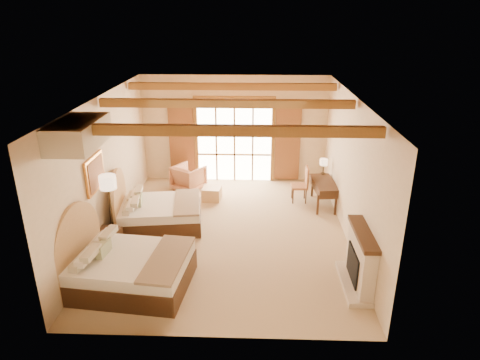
{
  "coord_description": "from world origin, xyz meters",
  "views": [
    {
      "loc": [
        0.6,
        -8.95,
        4.88
      ],
      "look_at": [
        0.28,
        0.2,
        1.27
      ],
      "focal_mm": 32.0,
      "sensor_mm": 36.0,
      "label": 1
    }
  ],
  "objects_px": {
    "bed_far": "(154,211)",
    "nightstand": "(109,242)",
    "armchair": "(188,178)",
    "bed_near": "(122,266)",
    "desk": "(324,193)"
  },
  "relations": [
    {
      "from": "bed_near",
      "to": "desk",
      "type": "height_order",
      "value": "bed_near"
    },
    {
      "from": "bed_far",
      "to": "armchair",
      "type": "height_order",
      "value": "bed_far"
    },
    {
      "from": "armchair",
      "to": "desk",
      "type": "distance_m",
      "value": 3.91
    },
    {
      "from": "nightstand",
      "to": "armchair",
      "type": "distance_m",
      "value": 3.8
    },
    {
      "from": "bed_near",
      "to": "desk",
      "type": "xyz_separation_m",
      "value": [
        4.33,
        3.81,
        -0.06
      ]
    },
    {
      "from": "nightstand",
      "to": "bed_near",
      "type": "bearing_deg",
      "value": -52.62
    },
    {
      "from": "bed_near",
      "to": "nightstand",
      "type": "bearing_deg",
      "value": 125.26
    },
    {
      "from": "armchair",
      "to": "bed_near",
      "type": "bearing_deg",
      "value": 116.19
    },
    {
      "from": "bed_far",
      "to": "bed_near",
      "type": "bearing_deg",
      "value": -98.32
    },
    {
      "from": "bed_near",
      "to": "nightstand",
      "type": "height_order",
      "value": "bed_near"
    },
    {
      "from": "bed_far",
      "to": "nightstand",
      "type": "distance_m",
      "value": 1.47
    },
    {
      "from": "nightstand",
      "to": "desk",
      "type": "height_order",
      "value": "desk"
    },
    {
      "from": "bed_far",
      "to": "nightstand",
      "type": "bearing_deg",
      "value": -125.24
    },
    {
      "from": "armchair",
      "to": "bed_far",
      "type": "bearing_deg",
      "value": 110.36
    },
    {
      "from": "desk",
      "to": "armchair",
      "type": "bearing_deg",
      "value": 160.67
    }
  ]
}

